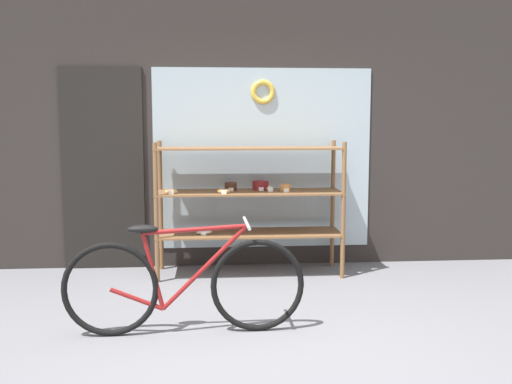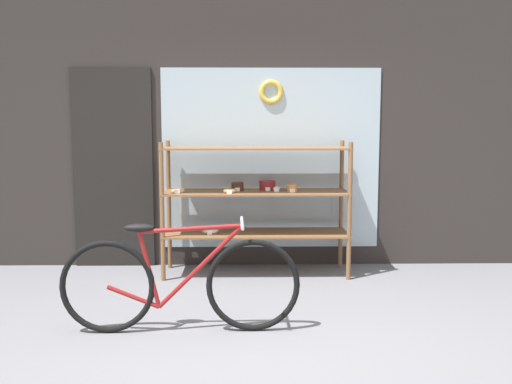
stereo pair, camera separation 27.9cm
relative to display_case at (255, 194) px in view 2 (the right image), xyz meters
name	(u,v)px [view 2 (the right image)]	position (x,y,z in m)	size (l,w,h in m)	color
ground_plane	(256,352)	(-0.02, -2.01, -0.82)	(30.00, 30.00, 0.00)	slate
storefront_facade	(248,120)	(-0.06, 0.40, 0.75)	(6.08, 0.13, 3.20)	#2D2826
display_case	(255,194)	(0.00, 0.00, 0.00)	(1.86, 0.53, 1.35)	brown
bicycle	(180,283)	(-0.57, -1.63, -0.45)	(1.75, 0.46, 0.82)	black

